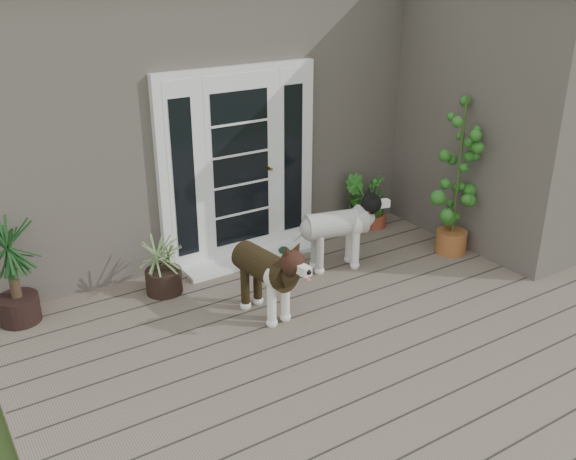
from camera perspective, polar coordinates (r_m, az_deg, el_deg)
deck at (r=6.05m, az=7.79°, el=-9.69°), size 6.20×4.60×0.12m
house_main at (r=8.91m, az=-9.69°, el=11.46°), size 7.40×4.00×3.10m
house_wing at (r=8.16m, az=19.34°, el=9.41°), size 1.60×2.40×3.10m
door_unit at (r=7.12m, az=-4.37°, el=5.78°), size 1.90×0.14×2.15m
door_step at (r=7.34m, az=-3.38°, el=-2.45°), size 1.60×0.40×0.05m
brindle_dog at (r=6.09m, az=-2.07°, el=-4.41°), size 0.51×0.96×0.76m
white_dog at (r=7.02m, az=4.29°, el=-0.53°), size 0.99×0.60×0.77m
spider_plant at (r=6.63m, az=-11.11°, el=-2.88°), size 0.80×0.80×0.67m
yucca at (r=6.43m, az=-23.32°, el=-3.46°), size 0.87×0.87×1.04m
herb_a at (r=8.06m, az=6.33°, el=1.53°), size 0.46×0.46×0.48m
herb_b at (r=8.04m, az=6.22°, el=1.65°), size 0.49×0.49×0.52m
herb_c at (r=8.20m, az=7.72°, el=2.09°), size 0.48×0.48×0.54m
sapling at (r=7.42m, az=14.92°, el=4.70°), size 0.61×0.61×1.88m
clog_left at (r=7.40m, az=-0.06°, el=-2.08°), size 0.16×0.28×0.08m
clog_right at (r=7.33m, az=0.03°, el=-2.26°), size 0.16×0.32×0.09m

